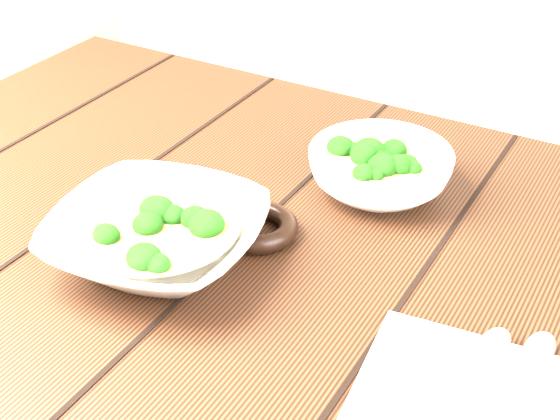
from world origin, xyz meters
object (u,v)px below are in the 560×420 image
at_px(trivet, 258,227).
at_px(napkin, 477,407).
at_px(table, 264,320).
at_px(soup_bowl_back, 380,169).
at_px(soup_bowl_front, 157,236).

bearing_deg(trivet, napkin, -23.83).
bearing_deg(table, trivet, 151.45).
bearing_deg(table, soup_bowl_back, 66.79).
bearing_deg(napkin, soup_bowl_front, 167.14).
distance_m(table, trivet, 0.13).
height_order(soup_bowl_back, trivet, soup_bowl_back).
bearing_deg(soup_bowl_front, napkin, -6.32).
bearing_deg(soup_bowl_back, soup_bowl_front, -121.36).
relative_size(table, napkin, 5.72).
distance_m(table, napkin, 0.34).
bearing_deg(trivet, soup_bowl_back, 63.07).
bearing_deg(soup_bowl_front, trivet, 51.87).
xyz_separation_m(soup_bowl_front, napkin, (0.37, -0.04, -0.02)).
height_order(table, soup_bowl_front, soup_bowl_front).
xyz_separation_m(soup_bowl_front, soup_bowl_back, (0.15, 0.25, 0.00)).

